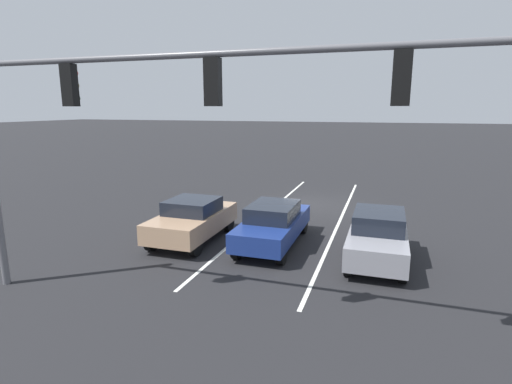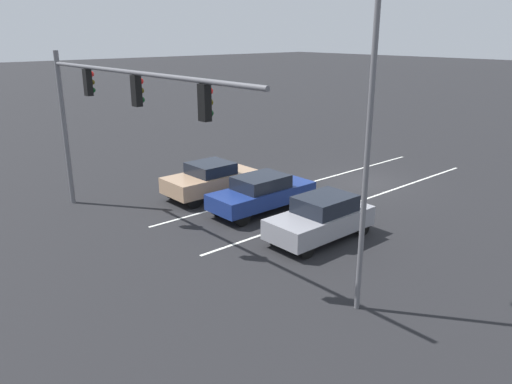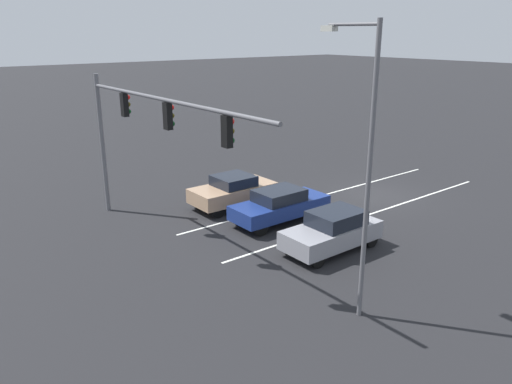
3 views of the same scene
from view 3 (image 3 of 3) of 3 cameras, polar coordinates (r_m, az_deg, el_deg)
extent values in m
plane|color=black|center=(26.70, 13.66, -0.32)|extent=(240.00, 240.00, 0.00)
cube|color=silver|center=(23.89, 13.09, -2.43)|extent=(0.12, 16.92, 0.01)
cube|color=silver|center=(25.98, 7.38, -0.45)|extent=(0.12, 16.92, 0.01)
cube|color=tan|center=(24.07, -2.63, -0.05)|extent=(1.91, 4.11, 0.69)
cube|color=black|center=(23.92, -2.59, 1.31)|extent=(1.68, 1.75, 0.50)
cube|color=red|center=(24.69, 2.07, 0.84)|extent=(0.24, 0.06, 0.12)
cube|color=red|center=(25.69, 0.15, 1.53)|extent=(0.24, 0.06, 0.12)
cylinder|color=black|center=(22.76, -4.37, -2.07)|extent=(0.22, 0.72, 0.72)
cylinder|color=black|center=(24.09, -6.57, -1.01)|extent=(0.22, 0.72, 0.72)
cylinder|color=black|center=(24.39, 1.27, -0.65)|extent=(0.22, 0.72, 0.72)
cylinder|color=black|center=(25.63, -1.07, 0.28)|extent=(0.22, 0.72, 0.72)
cube|color=navy|center=(22.15, 2.78, -1.76)|extent=(1.75, 4.58, 0.63)
cube|color=black|center=(21.92, 2.66, -0.37)|extent=(1.54, 2.08, 0.52)
cube|color=red|center=(23.16, 8.00, -0.62)|extent=(0.24, 0.06, 0.12)
cube|color=red|center=(23.98, 5.91, 0.11)|extent=(0.24, 0.06, 0.12)
cylinder|color=black|center=(20.72, 0.56, -4.09)|extent=(0.22, 0.71, 0.71)
cylinder|color=black|center=(21.82, -1.88, -2.94)|extent=(0.22, 0.71, 0.71)
cylinder|color=black|center=(22.84, 7.20, -2.11)|extent=(0.22, 0.71, 0.71)
cylinder|color=black|center=(23.85, 4.67, -1.16)|extent=(0.22, 0.71, 0.71)
cube|color=gray|center=(19.48, 8.61, -4.83)|extent=(1.75, 4.05, 0.70)
cube|color=black|center=(19.40, 9.16, -2.93)|extent=(1.54, 2.00, 0.57)
cube|color=red|center=(20.46, 13.72, -3.49)|extent=(0.24, 0.06, 0.12)
cube|color=red|center=(21.18, 11.14, -2.57)|extent=(0.24, 0.06, 0.12)
cylinder|color=black|center=(18.17, 7.04, -7.69)|extent=(0.22, 0.60, 0.60)
cylinder|color=black|center=(19.15, 3.88, -6.21)|extent=(0.22, 0.60, 0.60)
cylinder|color=black|center=(20.21, 13.00, -5.32)|extent=(0.22, 0.60, 0.60)
cylinder|color=black|center=(21.09, 9.87, -4.12)|extent=(0.22, 0.60, 0.60)
cylinder|color=slate|center=(23.92, -17.13, 5.18)|extent=(0.20, 0.20, 6.35)
cylinder|color=slate|center=(17.89, -10.47, 10.34)|extent=(12.38, 0.14, 0.14)
cube|color=black|center=(14.76, -3.35, 6.91)|extent=(0.32, 0.22, 0.95)
sphere|color=red|center=(14.80, -2.86, 8.07)|extent=(0.20, 0.20, 0.20)
sphere|color=#4C420C|center=(14.85, -2.84, 6.98)|extent=(0.20, 0.20, 0.20)
sphere|color=#0A3814|center=(14.91, -2.82, 5.91)|extent=(0.20, 0.20, 0.20)
cube|color=black|center=(17.79, -10.06, 8.54)|extent=(0.32, 0.22, 0.95)
sphere|color=red|center=(17.82, -9.65, 9.51)|extent=(0.20, 0.20, 0.20)
sphere|color=#4C420C|center=(17.87, -9.61, 8.61)|extent=(0.20, 0.20, 0.20)
sphere|color=#0A3814|center=(17.91, -9.56, 7.71)|extent=(0.20, 0.20, 0.20)
cube|color=black|center=(21.00, -14.81, 9.62)|extent=(0.32, 0.22, 0.95)
sphere|color=red|center=(21.03, -14.47, 10.44)|extent=(0.20, 0.20, 0.20)
sphere|color=#4C420C|center=(21.06, -14.41, 9.68)|extent=(0.20, 0.20, 0.20)
sphere|color=#0A3814|center=(21.10, -14.35, 8.91)|extent=(0.20, 0.20, 0.20)
cylinder|color=slate|center=(14.03, 12.74, 1.34)|extent=(0.14, 0.14, 8.43)
cylinder|color=slate|center=(14.04, 11.06, 18.30)|extent=(1.73, 0.09, 0.09)
cube|color=beige|center=(14.63, 8.37, 18.01)|extent=(0.44, 0.24, 0.16)
camera|label=1|loc=(12.53, -33.78, -0.51)|focal=28.00mm
camera|label=2|loc=(1.89, -7.75, -16.65)|focal=35.00mm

